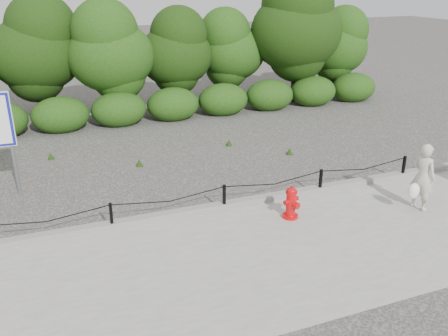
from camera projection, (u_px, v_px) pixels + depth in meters
name	position (u px, v px, depth m)	size (l,w,h in m)	color
ground	(224.00, 212.00, 10.74)	(90.00, 90.00, 0.00)	#2D2B28
sidewalk	(262.00, 256.00, 9.00)	(14.00, 4.00, 0.08)	gray
curb	(223.00, 205.00, 10.72)	(14.00, 0.22, 0.14)	slate
chain_barrier	(224.00, 194.00, 10.57)	(10.06, 0.06, 0.60)	black
treeline	(158.00, 45.00, 17.73)	(20.22, 3.87, 5.20)	black
fire_hydrant	(291.00, 203.00, 10.21)	(0.43, 0.44, 0.74)	red
pedestrian	(422.00, 178.00, 10.47)	(0.74, 0.64, 1.54)	#BAB4A0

